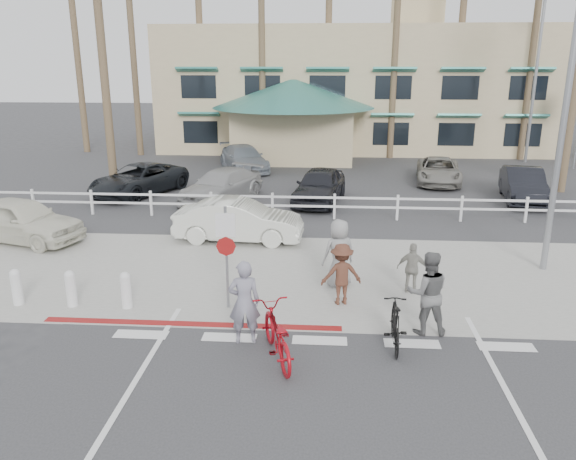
# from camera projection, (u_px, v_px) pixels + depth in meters

# --- Properties ---
(ground) EXTENTS (140.00, 140.00, 0.00)m
(ground) POSITION_uv_depth(u_px,v_px,m) (319.00, 355.00, 11.72)
(ground) COLOR #333335
(bike_path) EXTENTS (12.00, 16.00, 0.01)m
(bike_path) POSITION_uv_depth(u_px,v_px,m) (317.00, 412.00, 9.81)
(bike_path) COLOR #333335
(bike_path) RESTS_ON ground
(sidewalk_plaza) EXTENTS (22.00, 7.00, 0.01)m
(sidewalk_plaza) POSITION_uv_depth(u_px,v_px,m) (322.00, 276.00, 16.02)
(sidewalk_plaza) COLOR gray
(sidewalk_plaza) RESTS_ON ground
(cross_street) EXTENTS (40.00, 5.00, 0.01)m
(cross_street) POSITION_uv_depth(u_px,v_px,m) (323.00, 234.00, 19.84)
(cross_street) COLOR #333335
(cross_street) RESTS_ON ground
(parking_lot) EXTENTS (50.00, 16.00, 0.01)m
(parking_lot) POSITION_uv_depth(u_px,v_px,m) (325.00, 179.00, 28.90)
(parking_lot) COLOR #333335
(parking_lot) RESTS_ON ground
(curb_red) EXTENTS (7.00, 0.25, 0.02)m
(curb_red) POSITION_uv_depth(u_px,v_px,m) (191.00, 324.00, 13.07)
(curb_red) COLOR maroon
(curb_red) RESTS_ON ground
(rail_fence) EXTENTS (29.40, 0.16, 1.00)m
(rail_fence) POSITION_uv_depth(u_px,v_px,m) (337.00, 207.00, 21.57)
(rail_fence) COLOR silver
(rail_fence) RESTS_ON ground
(building) EXTENTS (28.00, 16.00, 11.30)m
(building) POSITION_uv_depth(u_px,v_px,m) (356.00, 64.00, 39.53)
(building) COLOR #C7B388
(building) RESTS_ON ground
(sign_post) EXTENTS (0.50, 0.10, 2.90)m
(sign_post) POSITION_uv_depth(u_px,v_px,m) (227.00, 252.00, 13.56)
(sign_post) COLOR gray
(sign_post) RESTS_ON ground
(bollard_0) EXTENTS (0.26, 0.26, 0.95)m
(bollard_0) POSITION_uv_depth(u_px,v_px,m) (126.00, 290.00, 13.82)
(bollard_0) COLOR silver
(bollard_0) RESTS_ON ground
(bollard_1) EXTENTS (0.26, 0.26, 0.95)m
(bollard_1) POSITION_uv_depth(u_px,v_px,m) (71.00, 288.00, 13.91)
(bollard_1) COLOR silver
(bollard_1) RESTS_ON ground
(bollard_2) EXTENTS (0.26, 0.26, 0.95)m
(bollard_2) POSITION_uv_depth(u_px,v_px,m) (17.00, 287.00, 14.01)
(bollard_2) COLOR silver
(bollard_2) RESTS_ON ground
(streetlight_0) EXTENTS (0.60, 2.00, 9.00)m
(streetlight_0) POSITION_uv_depth(u_px,v_px,m) (565.00, 114.00, 15.23)
(streetlight_0) COLOR gray
(streetlight_0) RESTS_ON ground
(streetlight_1) EXTENTS (0.60, 2.00, 9.50)m
(streetlight_1) POSITION_uv_depth(u_px,v_px,m) (535.00, 81.00, 32.44)
(streetlight_1) COLOR gray
(streetlight_1) RESTS_ON ground
(palm_0) EXTENTS (4.00, 4.00, 15.00)m
(palm_0) POSITION_uv_depth(u_px,v_px,m) (75.00, 34.00, 35.44)
(palm_0) COLOR #153815
(palm_0) RESTS_ON ground
(palm_1) EXTENTS (4.00, 4.00, 13.00)m
(palm_1) POSITION_uv_depth(u_px,v_px,m) (133.00, 50.00, 34.50)
(palm_1) COLOR #153815
(palm_1) RESTS_ON ground
(palm_2) EXTENTS (4.00, 4.00, 16.00)m
(palm_2) POSITION_uv_depth(u_px,v_px,m) (199.00, 25.00, 34.75)
(palm_2) COLOR #153815
(palm_2) RESTS_ON ground
(palm_3) EXTENTS (4.00, 4.00, 14.00)m
(palm_3) POSITION_uv_depth(u_px,v_px,m) (262.00, 41.00, 33.82)
(palm_3) COLOR #153815
(palm_3) RESTS_ON ground
(palm_4) EXTENTS (4.00, 4.00, 15.00)m
(palm_4) POSITION_uv_depth(u_px,v_px,m) (328.00, 33.00, 34.36)
(palm_4) COLOR #153815
(palm_4) RESTS_ON ground
(palm_5) EXTENTS (4.00, 4.00, 13.00)m
(palm_5) POSITION_uv_depth(u_px,v_px,m) (395.00, 49.00, 33.43)
(palm_5) COLOR #153815
(palm_5) RESTS_ON ground
(palm_6) EXTENTS (4.00, 4.00, 17.00)m
(palm_6) POSITION_uv_depth(u_px,v_px,m) (463.00, 15.00, 33.53)
(palm_6) COLOR #153815
(palm_6) RESTS_ON ground
(palm_7) EXTENTS (4.00, 4.00, 14.00)m
(palm_7) POSITION_uv_depth(u_px,v_px,m) (534.00, 40.00, 32.74)
(palm_7) COLOR #153815
(palm_7) RESTS_ON ground
(palm_10) EXTENTS (4.00, 4.00, 12.00)m
(palm_10) POSITION_uv_depth(u_px,v_px,m) (103.00, 58.00, 24.97)
(palm_10) COLOR #153815
(palm_10) RESTS_ON ground
(bike_red) EXTENTS (1.38, 2.26, 1.12)m
(bike_red) POSITION_uv_depth(u_px,v_px,m) (276.00, 334.00, 11.41)
(bike_red) COLOR #A00B14
(bike_red) RESTS_ON ground
(rider_red) EXTENTS (0.76, 0.57, 1.88)m
(rider_red) POSITION_uv_depth(u_px,v_px,m) (244.00, 302.00, 12.00)
(rider_red) COLOR gray
(rider_red) RESTS_ON ground
(bike_black) EXTENTS (0.54, 1.71, 1.02)m
(bike_black) POSITION_uv_depth(u_px,v_px,m) (395.00, 324.00, 11.95)
(bike_black) COLOR black
(bike_black) RESTS_ON ground
(rider_black) EXTENTS (0.96, 0.76, 1.93)m
(rider_black) POSITION_uv_depth(u_px,v_px,m) (428.00, 293.00, 12.42)
(rider_black) COLOR #606060
(rider_black) RESTS_ON ground
(pedestrian_a) EXTENTS (1.12, 0.79, 1.59)m
(pedestrian_a) POSITION_uv_depth(u_px,v_px,m) (341.00, 274.00, 13.98)
(pedestrian_a) COLOR #522D1F
(pedestrian_a) RESTS_ON ground
(pedestrian_child) EXTENTS (0.86, 0.52, 1.37)m
(pedestrian_child) POSITION_uv_depth(u_px,v_px,m) (412.00, 268.00, 14.66)
(pedestrian_child) COLOR gray
(pedestrian_child) RESTS_ON ground
(pedestrian_b) EXTENTS (1.07, 0.91, 1.86)m
(pedestrian_b) POSITION_uv_depth(u_px,v_px,m) (339.00, 253.00, 15.07)
(pedestrian_b) COLOR gray
(pedestrian_b) RESTS_ON ground
(car_white_sedan) EXTENTS (4.38, 1.73, 1.42)m
(car_white_sedan) POSITION_uv_depth(u_px,v_px,m) (239.00, 221.00, 18.93)
(car_white_sedan) COLOR silver
(car_white_sedan) RESTS_ON ground
(car_red_compact) EXTENTS (4.72, 2.97, 1.50)m
(car_red_compact) POSITION_uv_depth(u_px,v_px,m) (21.00, 220.00, 18.87)
(car_red_compact) COLOR silver
(car_red_compact) RESTS_ON ground
(lot_car_0) EXTENTS (4.09, 5.48, 1.38)m
(lot_car_0) POSITION_uv_depth(u_px,v_px,m) (139.00, 179.00, 25.52)
(lot_car_0) COLOR black
(lot_car_0) RESTS_ON ground
(lot_car_1) EXTENTS (3.67, 5.03, 1.35)m
(lot_car_1) POSITION_uv_depth(u_px,v_px,m) (221.00, 186.00, 24.33)
(lot_car_1) COLOR #999999
(lot_car_1) RESTS_ON ground
(lot_car_2) EXTENTS (2.57, 4.63, 1.49)m
(lot_car_2) POSITION_uv_depth(u_px,v_px,m) (319.00, 186.00, 24.01)
(lot_car_2) COLOR black
(lot_car_2) RESTS_ON ground
(lot_car_3) EXTENTS (2.21, 4.56, 1.44)m
(lot_car_3) POSITION_uv_depth(u_px,v_px,m) (523.00, 185.00, 24.29)
(lot_car_3) COLOR black
(lot_car_3) RESTS_ON ground
(lot_car_4) EXTENTS (3.66, 5.06, 1.36)m
(lot_car_4) POSITION_uv_depth(u_px,v_px,m) (244.00, 158.00, 31.07)
(lot_car_4) COLOR gray
(lot_car_4) RESTS_ON ground
(lot_car_5) EXTENTS (2.68, 4.74, 1.25)m
(lot_car_5) POSITION_uv_depth(u_px,v_px,m) (439.00, 171.00, 27.87)
(lot_car_5) COLOR gray
(lot_car_5) RESTS_ON ground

